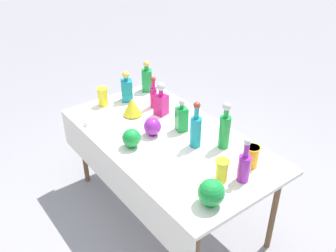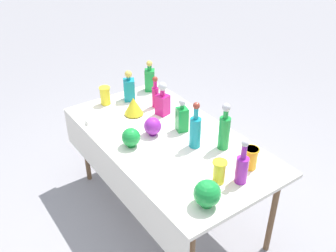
# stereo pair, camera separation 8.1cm
# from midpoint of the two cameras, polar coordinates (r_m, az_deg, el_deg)

# --- Properties ---
(ground_plane) EXTENTS (40.00, 40.00, 0.00)m
(ground_plane) POSITION_cam_midpoint_polar(r_m,az_deg,el_deg) (3.35, -0.71, -12.61)
(ground_plane) COLOR gray
(display_table) EXTENTS (1.77, 0.96, 0.76)m
(display_table) POSITION_cam_midpoint_polar(r_m,az_deg,el_deg) (2.89, -1.39, -2.96)
(display_table) COLOR white
(display_table) RESTS_ON ground
(tall_bottle_0) EXTENTS (0.06, 0.06, 0.29)m
(tall_bottle_0) POSITION_cam_midpoint_polar(r_m,az_deg,el_deg) (3.24, -2.95, 4.86)
(tall_bottle_0) COLOR #C61972
(tall_bottle_0) RESTS_ON display_table
(tall_bottle_1) EXTENTS (0.08, 0.08, 0.37)m
(tall_bottle_1) POSITION_cam_midpoint_polar(r_m,az_deg,el_deg) (2.71, 3.40, -0.51)
(tall_bottle_1) COLOR teal
(tall_bottle_1) RESTS_ON display_table
(tall_bottle_2) EXTENTS (0.08, 0.08, 0.37)m
(tall_bottle_2) POSITION_cam_midpoint_polar(r_m,az_deg,el_deg) (2.71, 7.79, -0.41)
(tall_bottle_2) COLOR #198C38
(tall_bottle_2) RESTS_ON display_table
(tall_bottle_3) EXTENTS (0.08, 0.08, 0.32)m
(tall_bottle_3) POSITION_cam_midpoint_polar(r_m,az_deg,el_deg) (2.43, 10.61, -5.89)
(tall_bottle_3) COLOR purple
(tall_bottle_3) RESTS_ON display_table
(square_decanter_0) EXTENTS (0.10, 0.10, 0.28)m
(square_decanter_0) POSITION_cam_midpoint_polar(r_m,az_deg,el_deg) (2.90, 1.28, 1.32)
(square_decanter_0) COLOR #198C38
(square_decanter_0) RESTS_ON display_table
(square_decanter_1) EXTENTS (0.13, 0.13, 0.29)m
(square_decanter_1) POSITION_cam_midpoint_polar(r_m,az_deg,el_deg) (3.36, -7.01, 5.69)
(square_decanter_1) COLOR teal
(square_decanter_1) RESTS_ON display_table
(square_decanter_2) EXTENTS (0.12, 0.12, 0.29)m
(square_decanter_2) POSITION_cam_midpoint_polar(r_m,az_deg,el_deg) (3.12, -1.81, 3.82)
(square_decanter_2) COLOR #C61972
(square_decanter_2) RESTS_ON display_table
(square_decanter_3) EXTENTS (0.13, 0.13, 0.30)m
(square_decanter_3) POSITION_cam_midpoint_polar(r_m,az_deg,el_deg) (3.53, -3.91, 7.21)
(square_decanter_3) COLOR #198C38
(square_decanter_3) RESTS_ON display_table
(slender_vase_0) EXTENTS (0.10, 0.10, 0.16)m
(slender_vase_0) POSITION_cam_midpoint_polar(r_m,az_deg,el_deg) (2.42, 7.24, -6.65)
(slender_vase_0) COLOR yellow
(slender_vase_0) RESTS_ON display_table
(slender_vase_1) EXTENTS (0.11, 0.11, 0.16)m
(slender_vase_1) POSITION_cam_midpoint_polar(r_m,az_deg,el_deg) (2.59, 11.78, -4.46)
(slender_vase_1) COLOR orange
(slender_vase_1) RESTS_ON display_table
(slender_vase_2) EXTENTS (0.10, 0.10, 0.16)m
(slender_vase_2) POSITION_cam_midpoint_polar(r_m,az_deg,el_deg) (3.33, -10.60, 4.50)
(slender_vase_2) COLOR yellow
(slender_vase_2) RESTS_ON display_table
(fluted_vase_0) EXTENTS (0.16, 0.16, 0.16)m
(fluted_vase_0) POSITION_cam_midpoint_polar(r_m,az_deg,el_deg) (3.14, -6.24, 2.98)
(fluted_vase_0) COLOR yellow
(fluted_vase_0) RESTS_ON display_table
(round_bowl_0) EXTENTS (0.14, 0.14, 0.14)m
(round_bowl_0) POSITION_cam_midpoint_polar(r_m,az_deg,el_deg) (2.86, -3.20, -0.08)
(round_bowl_0) COLOR purple
(round_bowl_0) RESTS_ON display_table
(round_bowl_1) EXTENTS (0.14, 0.14, 0.15)m
(round_bowl_1) POSITION_cam_midpoint_polar(r_m,az_deg,el_deg) (2.74, -6.44, -1.83)
(round_bowl_1) COLOR #198C38
(round_bowl_1) RESTS_ON display_table
(round_bowl_2) EXTENTS (0.17, 0.17, 0.17)m
(round_bowl_2) POSITION_cam_midpoint_polar(r_m,az_deg,el_deg) (2.25, 5.57, -10.06)
(round_bowl_2) COLOR #198C38
(round_bowl_2) RESTS_ON display_table
(price_tag_left) EXTENTS (0.05, 0.02, 0.04)m
(price_tag_left) POSITION_cam_midpoint_polar(r_m,az_deg,el_deg) (3.08, -13.22, 0.20)
(price_tag_left) COLOR white
(price_tag_left) RESTS_ON display_table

